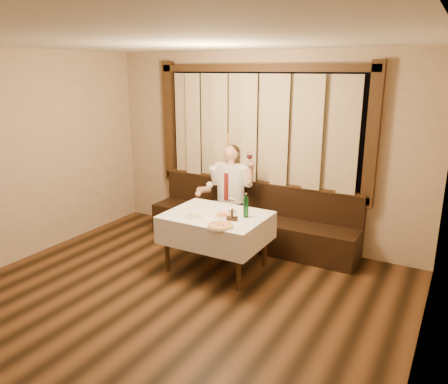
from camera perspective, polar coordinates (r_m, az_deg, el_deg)
The scene contains 10 objects.
room at distance 4.77m, azimuth -5.50°, elevation 3.14°, with size 5.01×6.01×2.81m.
banquette at distance 6.56m, azimuth 3.55°, elevation -4.10°, with size 3.20×0.61×0.94m.
dining_table at distance 5.60m, azimuth -1.01°, elevation -3.93°, with size 1.27×0.97×0.76m.
pizza at distance 5.11m, azimuth -0.47°, elevation -4.44°, with size 0.31×0.31×0.03m.
pasta_red at distance 5.47m, azimuth -0.21°, elevation -2.87°, with size 0.24×0.24×0.08m.
pasta_cream at distance 5.49m, azimuth -3.99°, elevation -2.84°, with size 0.24×0.24×0.08m.
green_bottle at distance 5.42m, azimuth 2.87°, elevation -1.97°, with size 0.07×0.07×0.31m.
table_wine_glass at distance 5.62m, azimuth 1.01°, elevation -1.18°, with size 0.07×0.07×0.19m.
cruet_caddy at distance 5.33m, azimuth 1.05°, elevation -3.19°, with size 0.14×0.10×0.14m.
seated_man at distance 6.47m, azimuth 0.62°, elevation 0.62°, with size 0.82×0.61×1.47m.
Camera 1 is at (2.68, -2.84, 2.54)m, focal length 35.00 mm.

